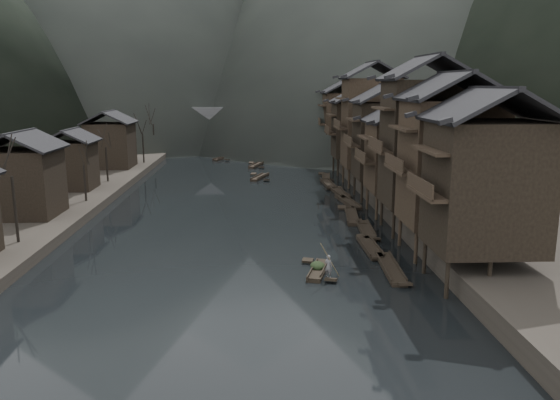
{
  "coord_description": "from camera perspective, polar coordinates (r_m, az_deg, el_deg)",
  "views": [
    {
      "loc": [
        2.04,
        -43.12,
        13.57
      ],
      "look_at": [
        4.26,
        8.94,
        2.5
      ],
      "focal_mm": 35.0,
      "sensor_mm": 36.0,
      "label": 1
    }
  ],
  "objects": [
    {
      "name": "stilt_houses",
      "position": [
        64.28,
        11.38,
        7.73
      ],
      "size": [
        9.0,
        67.6,
        16.74
      ],
      "color": "black",
      "rests_on": "ground"
    },
    {
      "name": "bare_trees",
      "position": [
        71.16,
        -18.04,
        5.67
      ],
      "size": [
        3.89,
        75.1,
        7.79
      ],
      "color": "black",
      "rests_on": "left_bank"
    },
    {
      "name": "midriver_boats",
      "position": [
        91.04,
        -3.62,
        3.53
      ],
      "size": [
        10.0,
        26.95,
        0.45
      ],
      "color": "black",
      "rests_on": "water"
    },
    {
      "name": "water",
      "position": [
        45.25,
        -4.94,
        -5.5
      ],
      "size": [
        300.0,
        300.0,
        0.0
      ],
      "primitive_type": "plane",
      "color": "black",
      "rests_on": "ground"
    },
    {
      "name": "hero_sampan",
      "position": [
        40.58,
        4.07,
        -7.27
      ],
      "size": [
        2.27,
        5.05,
        0.44
      ],
      "color": "black",
      "rests_on": "water"
    },
    {
      "name": "boatman",
      "position": [
        38.72,
        5.1,
        -6.58
      ],
      "size": [
        0.72,
        0.7,
        1.67
      ],
      "primitive_type": "imported",
      "rotation": [
        0.0,
        0.0,
        2.43
      ],
      "color": "slate",
      "rests_on": "hero_sampan"
    },
    {
      "name": "stone_bridge",
      "position": [
        115.45,
        -3.48,
        7.77
      ],
      "size": [
        40.0,
        6.0,
        9.0
      ],
      "color": "#4C4C4F",
      "rests_on": "ground"
    },
    {
      "name": "bamboo_pole",
      "position": [
        38.0,
        5.47,
        -2.86
      ],
      "size": [
        1.92,
        2.24,
        3.52
      ],
      "primitive_type": "cylinder",
      "rotation": [
        0.69,
        0.0,
        -0.71
      ],
      "color": "#8C7A51",
      "rests_on": "boatman"
    },
    {
      "name": "right_bank",
      "position": [
        90.31,
        19.02,
        3.28
      ],
      "size": [
        40.0,
        200.0,
        1.8
      ],
      "primitive_type": "cube",
      "color": "#2D2823",
      "rests_on": "ground"
    },
    {
      "name": "cargo_heap",
      "position": [
        40.6,
        3.96,
        -6.42
      ],
      "size": [
        1.1,
        1.44,
        0.66
      ],
      "primitive_type": "ellipsoid",
      "color": "black",
      "rests_on": "hero_sampan"
    },
    {
      "name": "left_bank",
      "position": [
        91.92,
        -26.21,
        2.65
      ],
      "size": [
        40.0,
        200.0,
        1.2
      ],
      "primitive_type": "cube",
      "color": "#2D2823",
      "rests_on": "ground"
    },
    {
      "name": "moored_sampans",
      "position": [
        60.55,
        7.13,
        -0.85
      ],
      "size": [
        2.78,
        47.94,
        0.47
      ],
      "color": "black",
      "rests_on": "water"
    },
    {
      "name": "left_houses",
      "position": [
        67.59,
        -21.97,
        4.41
      ],
      "size": [
        8.1,
        53.2,
        8.73
      ],
      "color": "black",
      "rests_on": "left_bank"
    }
  ]
}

